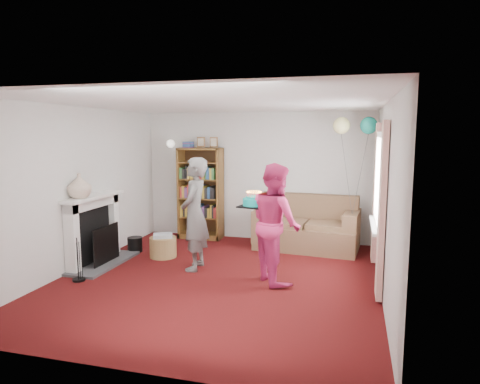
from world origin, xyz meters
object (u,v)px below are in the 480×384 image
(sofa, at_px, (307,229))
(birthday_cake, at_px, (254,202))
(bookcase, at_px, (201,194))
(person_striped, at_px, (195,214))
(person_magenta, at_px, (276,223))

(sofa, xyz_separation_m, birthday_cake, (-0.58, -1.86, 0.76))
(sofa, bearing_deg, bookcase, 179.51)
(person_striped, height_order, birthday_cake, person_striped)
(bookcase, height_order, person_striped, bookcase)
(person_magenta, bearing_deg, bookcase, 7.11)
(sofa, height_order, person_magenta, person_magenta)
(bookcase, relative_size, sofa, 1.11)
(person_magenta, bearing_deg, sofa, -41.82)
(person_striped, bearing_deg, birthday_cake, 75.24)
(person_magenta, bearing_deg, person_striped, 46.16)
(bookcase, relative_size, birthday_cake, 5.19)
(sofa, height_order, birthday_cake, birthday_cake)
(person_striped, xyz_separation_m, person_magenta, (1.30, -0.22, -0.02))
(sofa, distance_m, person_magenta, 2.00)
(birthday_cake, bearing_deg, person_magenta, -10.37)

